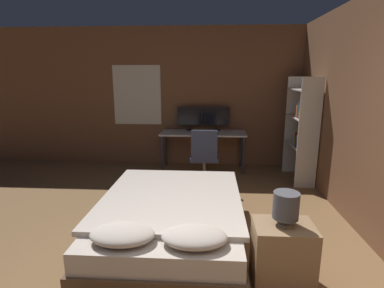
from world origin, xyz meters
TOP-DOWN VIEW (x-y plane):
  - wall_back at (-0.01, 4.18)m, footprint 12.00×0.08m
  - wall_side_right at (1.89, 1.50)m, footprint 0.06×12.00m
  - bed at (-0.29, 1.24)m, footprint 1.53×2.08m
  - nightstand at (0.76, 0.56)m, footprint 0.50×0.38m
  - bedside_lamp at (0.76, 0.56)m, footprint 0.21×0.21m
  - desk at (-0.01, 3.81)m, footprint 1.61×0.61m
  - monitor_left at (-0.27, 4.01)m, footprint 0.50×0.16m
  - monitor_right at (0.25, 4.01)m, footprint 0.50×0.16m
  - keyboard at (-0.01, 3.61)m, footprint 0.35×0.13m
  - computer_mouse at (0.26, 3.61)m, footprint 0.07×0.05m
  - office_chair at (0.04, 3.03)m, footprint 0.52×0.52m
  - bookshelf at (1.67, 3.26)m, footprint 0.33×0.87m

SIDE VIEW (x-z plane):
  - bed at x=-0.29m, z-range -0.04..0.51m
  - nightstand at x=0.76m, z-range 0.00..0.57m
  - office_chair at x=0.04m, z-range -0.09..0.85m
  - desk at x=-0.01m, z-range 0.28..1.01m
  - bedside_lamp at x=0.76m, z-range 0.60..0.89m
  - keyboard at x=-0.01m, z-range 0.73..0.75m
  - computer_mouse at x=0.26m, z-range 0.73..0.77m
  - bookshelf at x=1.67m, z-range 0.09..1.85m
  - monitor_left at x=-0.27m, z-range 0.77..1.21m
  - monitor_right at x=0.25m, z-range 0.77..1.21m
  - wall_side_right at x=1.89m, z-range 0.00..2.70m
  - wall_back at x=-0.01m, z-range 0.00..2.70m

